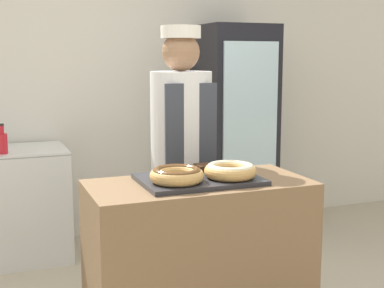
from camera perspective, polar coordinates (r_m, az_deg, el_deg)
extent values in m
cube|color=silver|center=(4.70, -9.05, 6.59)|extent=(8.00, 0.06, 2.70)
cube|color=brown|center=(2.86, 0.74, -13.15)|extent=(1.13, 0.55, 0.93)
cube|color=#2D2D33|center=(2.72, 0.76, -3.81)|extent=(0.60, 0.42, 0.02)
torus|color=tan|center=(2.60, -1.63, -3.39)|extent=(0.27, 0.27, 0.07)
torus|color=brown|center=(2.60, -1.63, -2.99)|extent=(0.24, 0.24, 0.04)
torus|color=tan|center=(2.71, 4.10, -2.91)|extent=(0.27, 0.27, 0.07)
torus|color=beige|center=(2.70, 4.11, -2.52)|extent=(0.24, 0.24, 0.04)
cube|color=#382111|center=(2.82, -2.18, -2.78)|extent=(0.10, 0.10, 0.03)
cube|color=#382111|center=(2.88, 1.43, -2.50)|extent=(0.10, 0.10, 0.03)
cylinder|color=#4C4C51|center=(3.41, -1.14, -10.19)|extent=(0.27, 0.27, 0.84)
cylinder|color=white|center=(3.25, -1.18, 2.17)|extent=(0.37, 0.37, 0.63)
cube|color=#383D47|center=(3.17, -0.09, -5.57)|extent=(0.32, 0.02, 1.33)
sphere|color=#936B4C|center=(3.22, -1.20, 9.78)|extent=(0.23, 0.23, 0.23)
cylinder|color=white|center=(3.22, -1.21, 11.86)|extent=(0.24, 0.24, 0.07)
cube|color=black|center=(4.73, 4.48, 1.41)|extent=(0.60, 0.60, 1.83)
cube|color=silver|center=(4.45, 6.22, 1.37)|extent=(0.49, 0.02, 1.47)
cube|color=silver|center=(4.37, -19.76, -6.22)|extent=(1.01, 0.61, 0.87)
cylinder|color=red|center=(4.09, -19.58, 0.04)|extent=(0.07, 0.07, 0.15)
cylinder|color=red|center=(4.07, -19.66, 1.46)|extent=(0.03, 0.03, 0.06)
cylinder|color=black|center=(4.07, -19.69, 1.95)|extent=(0.04, 0.04, 0.01)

